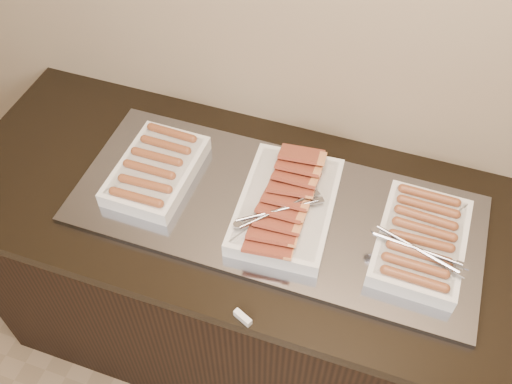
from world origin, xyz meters
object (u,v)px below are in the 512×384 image
at_px(warming_tray, 275,210).
at_px(dish_center, 286,205).
at_px(counter, 277,289).
at_px(dish_right, 421,241).
at_px(dish_left, 156,170).

bearing_deg(warming_tray, dish_center, -5.58).
xyz_separation_m(counter, dish_right, (0.40, -0.00, 0.50)).
xyz_separation_m(warming_tray, dish_right, (0.42, -0.00, 0.04)).
bearing_deg(dish_left, dish_center, 0.34).
relative_size(counter, dish_center, 4.76).
height_order(warming_tray, dish_right, dish_right).
height_order(counter, warming_tray, warming_tray).
xyz_separation_m(counter, dish_center, (0.01, -0.00, 0.50)).
xyz_separation_m(counter, warming_tray, (-0.02, 0.00, 0.46)).
distance_m(counter, dish_center, 0.50).
bearing_deg(dish_center, dish_right, -3.82).
height_order(counter, dish_right, dish_right).
height_order(dish_left, dish_right, dish_right).
distance_m(counter, dish_left, 0.64).
distance_m(warming_tray, dish_center, 0.05).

